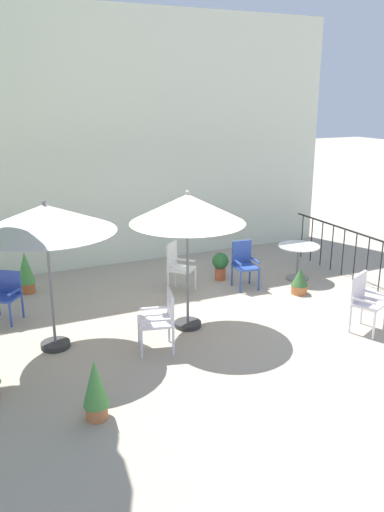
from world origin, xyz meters
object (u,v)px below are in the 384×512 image
(patio_umbrella_0, at_px, (188,210))
(patio_umbrella_1, at_px, (45,220))
(potted_plant_0, at_px, (300,281))
(potted_plant_3, at_px, (26,272))
(patio_chair_2, at_px, (161,317))
(patio_chair_0, at_px, (244,262))
(potted_plant_2, at_px, (95,388))
(patio_chair_3, at_px, (178,264))
(cafe_table_0, at_px, (298,255))
(patio_chair_4, at_px, (365,298))
(potted_plant_1, at_px, (220,264))
(patio_chair_1, at_px, (5,292))

(patio_umbrella_0, distance_m, patio_umbrella_1, 2.13)
(potted_plant_0, relative_size, potted_plant_3, 0.64)
(patio_chair_2, bearing_deg, patio_chair_0, 36.42)
(patio_chair_0, bearing_deg, patio_umbrella_1, -164.52)
(patio_umbrella_0, xyz_separation_m, patio_umbrella_1, (-2.13, 0.16, 0.02))
(patio_umbrella_1, height_order, potted_plant_2, patio_umbrella_1)
(patio_umbrella_0, distance_m, potted_plant_0, 3.10)
(patio_umbrella_0, xyz_separation_m, patio_chair_0, (1.77, 1.24, -1.44))
(potted_plant_3, bearing_deg, patio_umbrella_0, -51.31)
(patio_chair_3, distance_m, potted_plant_3, 2.91)
(patio_chair_0, bearing_deg, cafe_table_0, -3.05)
(potted_plant_3, bearing_deg, patio_chair_4, -40.65)
(potted_plant_0, height_order, potted_plant_1, potted_plant_1)
(patio_chair_3, relative_size, potted_plant_3, 1.20)
(potted_plant_1, bearing_deg, patio_chair_2, -133.28)
(patio_chair_1, bearing_deg, patio_chair_2, -47.11)
(patio_chair_0, xyz_separation_m, potted_plant_3, (-3.95, 1.47, -0.10))
(patio_chair_4, relative_size, potted_plant_3, 1.16)
(patio_umbrella_0, bearing_deg, patio_chair_3, 72.52)
(patio_chair_3, xyz_separation_m, potted_plant_3, (-2.66, 1.18, -0.14))
(patio_chair_2, bearing_deg, patio_umbrella_0, 39.89)
(potted_plant_0, distance_m, potted_plant_1, 1.68)
(patio_umbrella_1, height_order, patio_chair_3, patio_umbrella_1)
(potted_plant_3, bearing_deg, potted_plant_1, -13.79)
(patio_chair_0, distance_m, potted_plant_0, 1.13)
(patio_chair_1, distance_m, potted_plant_0, 5.34)
(patio_umbrella_0, distance_m, patio_chair_3, 2.13)
(cafe_table_0, bearing_deg, patio_chair_1, 176.24)
(cafe_table_0, relative_size, patio_chair_2, 0.92)
(patio_chair_2, bearing_deg, patio_chair_3, 60.91)
(patio_chair_4, bearing_deg, cafe_table_0, 78.45)
(patio_chair_0, relative_size, potted_plant_0, 1.76)
(cafe_table_0, bearing_deg, potted_plant_2, -148.72)
(patio_chair_4, relative_size, potted_plant_2, 1.23)
(potted_plant_1, bearing_deg, patio_chair_0, -68.18)
(patio_umbrella_1, xyz_separation_m, potted_plant_3, (-0.05, 2.55, -1.56))
(patio_chair_4, bearing_deg, potted_plant_0, 88.61)
(patio_chair_2, xyz_separation_m, potted_plant_2, (-1.35, -1.32, -0.12))
(patio_chair_2, bearing_deg, patio_chair_1, 132.89)
(potted_plant_3, bearing_deg, cafe_table_0, -16.52)
(patio_chair_0, relative_size, patio_chair_3, 0.94)
(patio_umbrella_1, distance_m, patio_chair_3, 3.28)
(patio_umbrella_0, relative_size, patio_chair_4, 2.40)
(potted_plant_3, bearing_deg, patio_chair_0, -20.48)
(potted_plant_2, bearing_deg, patio_chair_4, 7.39)
(patio_chair_0, xyz_separation_m, potted_plant_1, (-0.22, 0.56, -0.18))
(patio_chair_4, height_order, potted_plant_2, patio_chair_4)
(patio_umbrella_1, bearing_deg, potted_plant_2, -87.49)
(potted_plant_2, bearing_deg, potted_plant_1, 45.90)
(patio_umbrella_1, distance_m, potted_plant_2, 2.60)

